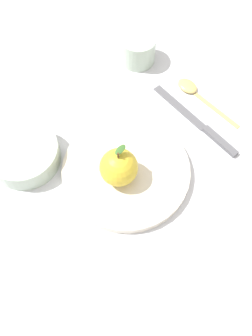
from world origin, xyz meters
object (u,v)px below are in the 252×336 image
(side_bowl, at_px, (24,153))
(knife, at_px, (201,126))
(dinner_plate, at_px, (126,170))
(cup, at_px, (138,48))
(apple, at_px, (119,167))
(spoon, at_px, (194,91))

(side_bowl, relative_size, knife, 0.65)
(dinner_plate, xyz_separation_m, knife, (0.15, -0.11, -0.01))
(dinner_plate, distance_m, side_bowl, 0.20)
(dinner_plate, distance_m, cup, 0.30)
(apple, distance_m, spoon, 0.27)
(cup, bearing_deg, side_bowl, 159.72)
(dinner_plate, bearing_deg, cup, 14.34)
(apple, bearing_deg, side_bowl, 95.55)
(apple, bearing_deg, dinner_plate, -19.26)
(side_bowl, bearing_deg, cup, -20.28)
(side_bowl, bearing_deg, spoon, -44.28)
(apple, distance_m, cup, 0.32)
(side_bowl, bearing_deg, knife, -57.86)
(apple, bearing_deg, knife, -34.19)
(dinner_plate, relative_size, cup, 3.07)
(cup, distance_m, spoon, 0.16)
(dinner_plate, bearing_deg, spoon, -17.20)
(cup, distance_m, knife, 0.23)
(apple, height_order, side_bowl, apple)
(dinner_plate, distance_m, apple, 0.05)
(side_bowl, xyz_separation_m, knife, (0.19, -0.31, -0.02))
(cup, relative_size, spoon, 0.50)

